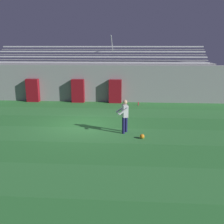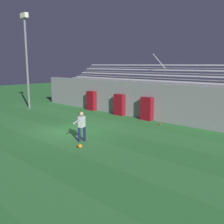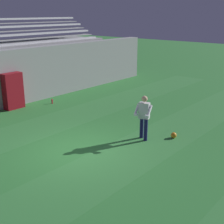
% 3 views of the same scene
% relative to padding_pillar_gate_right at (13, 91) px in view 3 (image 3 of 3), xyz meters
% --- Properties ---
extents(ground_plane, '(80.00, 80.00, 0.00)m').
position_rel_padding_pillar_gate_right_xyz_m(ground_plane, '(-1.42, -5.95, -0.88)').
color(ground_plane, '#2D7533').
extents(turf_stripe_mid, '(28.00, 2.21, 0.01)m').
position_rel_padding_pillar_gate_right_xyz_m(turf_stripe_mid, '(-1.42, -7.52, -0.88)').
color(turf_stripe_mid, '#337A38').
rests_on(turf_stripe_mid, ground).
extents(turf_stripe_far, '(28.00, 2.21, 0.01)m').
position_rel_padding_pillar_gate_right_xyz_m(turf_stripe_far, '(-1.42, -3.09, -0.88)').
color(turf_stripe_far, '#337A38').
rests_on(turf_stripe_far, ground).
extents(padding_pillar_gate_right, '(0.95, 0.44, 1.76)m').
position_rel_padding_pillar_gate_right_xyz_m(padding_pillar_gate_right, '(0.00, 0.00, 0.00)').
color(padding_pillar_gate_right, maroon).
rests_on(padding_pillar_gate_right, ground).
extents(goalkeeper, '(0.63, 0.69, 1.67)m').
position_rel_padding_pillar_gate_right_xyz_m(goalkeeper, '(0.87, -7.10, 0.07)').
color(goalkeeper, '#19194C').
rests_on(goalkeeper, ground).
extents(soccer_ball, '(0.22, 0.22, 0.22)m').
position_rel_padding_pillar_gate_right_xyz_m(soccer_ball, '(1.72, -7.90, -0.77)').
color(soccer_ball, orange).
rests_on(soccer_ball, ground).
extents(water_bottle, '(0.07, 0.07, 0.24)m').
position_rel_padding_pillar_gate_right_xyz_m(water_bottle, '(1.73, -0.76, -0.76)').
color(water_bottle, red).
rests_on(water_bottle, ground).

